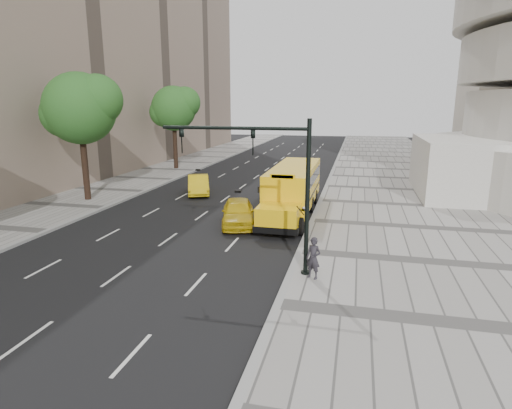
% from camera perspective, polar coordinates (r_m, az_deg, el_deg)
% --- Properties ---
extents(ground, '(140.00, 140.00, 0.00)m').
position_cam_1_polar(ground, '(27.02, -5.26, -1.61)').
color(ground, black).
rests_on(ground, ground).
extents(sidewalk_museum, '(12.00, 140.00, 0.15)m').
position_cam_1_polar(sidewalk_museum, '(25.89, 20.83, -2.95)').
color(sidewalk_museum, gray).
rests_on(sidewalk_museum, ground).
extents(sidewalk_far, '(6.00, 140.00, 0.15)m').
position_cam_1_polar(sidewalk_far, '(32.18, -24.18, -0.17)').
color(sidewalk_far, gray).
rests_on(sidewalk_far, ground).
extents(curb_museum, '(0.30, 140.00, 0.15)m').
position_cam_1_polar(curb_museum, '(25.76, 7.50, -2.24)').
color(curb_museum, gray).
rests_on(curb_museum, ground).
extents(curb_far, '(0.30, 140.00, 0.15)m').
position_cam_1_polar(curb_far, '(30.46, -19.69, -0.49)').
color(curb_far, gray).
rests_on(curb_far, ground).
extents(tree_b, '(5.56, 4.94, 9.07)m').
position_cam_1_polar(tree_b, '(32.66, -22.32, 11.83)').
color(tree_b, black).
rests_on(tree_b, ground).
extents(tree_c, '(5.19, 4.62, 8.73)m').
position_cam_1_polar(tree_c, '(46.39, -10.83, 12.52)').
color(tree_c, black).
rests_on(tree_c, ground).
extents(school_bus, '(2.96, 11.56, 3.19)m').
position_cam_1_polar(school_bus, '(27.66, 4.99, 2.50)').
color(school_bus, yellow).
rests_on(school_bus, ground).
extents(taxi_near, '(2.99, 4.88, 1.55)m').
position_cam_1_polar(taxi_near, '(24.88, -2.40, -1.03)').
color(taxi_near, gold).
rests_on(taxi_near, ground).
extents(taxi_far, '(3.10, 4.72, 1.47)m').
position_cam_1_polar(taxi_far, '(33.79, -7.69, 2.64)').
color(taxi_far, gold).
rests_on(taxi_far, ground).
extents(pedestrian, '(0.73, 0.62, 1.68)m').
position_cam_1_polar(pedestrian, '(17.17, 7.66, -7.10)').
color(pedestrian, '#29262C').
rests_on(pedestrian, sidewalk_museum).
extents(traffic_signal, '(6.18, 0.36, 6.40)m').
position_cam_1_polar(traffic_signal, '(16.99, 2.22, 3.64)').
color(traffic_signal, black).
rests_on(traffic_signal, ground).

